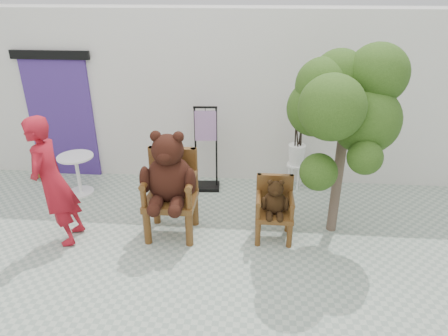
% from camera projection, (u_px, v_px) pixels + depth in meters
% --- Properties ---
extents(ground_plane, '(60.00, 60.00, 0.00)m').
position_uv_depth(ground_plane, '(208.00, 266.00, 5.21)').
color(ground_plane, '#9AA594').
rests_on(ground_plane, ground).
extents(back_wall, '(9.00, 1.00, 3.00)m').
position_uv_depth(back_wall, '(227.00, 94.00, 7.38)').
color(back_wall, silver).
rests_on(back_wall, ground).
extents(doorway, '(1.40, 0.11, 2.33)m').
position_uv_depth(doorway, '(61.00, 115.00, 7.28)').
color(doorway, '#402674').
rests_on(doorway, ground).
extents(chair_big, '(0.78, 0.83, 1.59)m').
position_uv_depth(chair_big, '(170.00, 179.00, 5.54)').
color(chair_big, '#4A2B0F').
rests_on(chair_big, ground).
extents(chair_small, '(0.53, 0.51, 0.94)m').
position_uv_depth(chair_small, '(275.00, 203.00, 5.59)').
color(chair_small, '#4A2B0F').
rests_on(chair_small, ground).
extents(person, '(0.48, 0.70, 1.83)m').
position_uv_depth(person, '(53.00, 182.00, 5.39)').
color(person, maroon).
rests_on(person, ground).
extents(cafe_table, '(0.60, 0.60, 0.70)m').
position_uv_depth(cafe_table, '(77.00, 170.00, 6.86)').
color(cafe_table, white).
rests_on(cafe_table, ground).
extents(display_stand, '(0.47, 0.38, 1.51)m').
position_uv_depth(display_stand, '(206.00, 158.00, 6.96)').
color(display_stand, black).
rests_on(display_stand, ground).
extents(stool_bucket, '(0.32, 0.32, 1.45)m').
position_uv_depth(stool_bucket, '(297.00, 154.00, 6.97)').
color(stool_bucket, white).
rests_on(stool_bucket, ground).
extents(tree, '(1.49, 1.39, 2.71)m').
position_uv_depth(tree, '(344.00, 104.00, 5.13)').
color(tree, '#46352A').
rests_on(tree, ground).
extents(potted_plant, '(0.40, 0.36, 0.40)m').
position_uv_depth(potted_plant, '(44.00, 168.00, 7.51)').
color(potted_plant, '#1C370F').
rests_on(potted_plant, ground).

